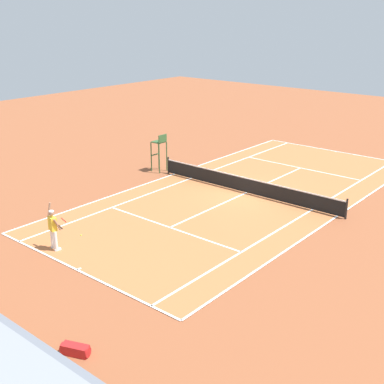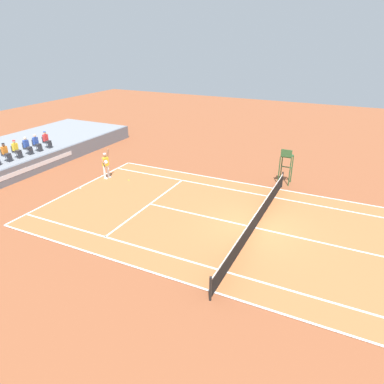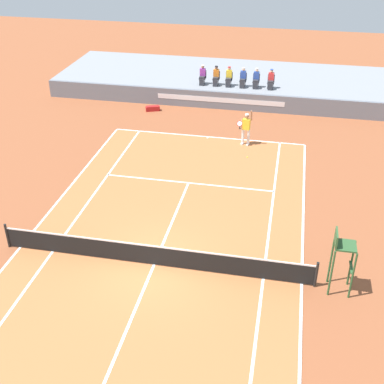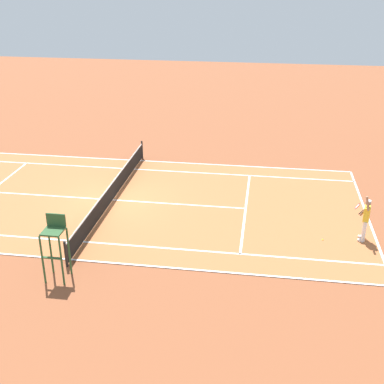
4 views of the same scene
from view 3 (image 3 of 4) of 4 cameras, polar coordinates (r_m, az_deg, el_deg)
name	(u,v)px [view 3 (image 3 of 4)]	position (r m, az deg, el deg)	size (l,w,h in m)	color
ground_plane	(154,265)	(19.33, -4.31, -8.26)	(80.00, 80.00, 0.00)	brown
court	(154,265)	(19.33, -4.31, -8.23)	(11.08, 23.88, 0.03)	#B76638
net	(153,254)	(19.01, -4.37, -7.03)	(11.98, 0.10, 1.07)	black
barrier_wall	(220,100)	(33.25, 3.20, 10.30)	(23.58, 0.25, 1.15)	slate
bleacher_platform	(228,81)	(36.85, 4.12, 12.33)	(23.58, 7.45, 1.15)	gray
spectator_seated_0	(202,75)	(34.21, 1.19, 13.03)	(0.44, 0.60, 1.27)	#474C56
spectator_seated_1	(216,76)	(34.07, 2.73, 12.92)	(0.44, 0.60, 1.27)	#474C56
spectator_seated_2	(229,77)	(33.96, 4.18, 12.82)	(0.44, 0.60, 1.27)	#474C56
spectator_seated_3	(243,78)	(33.86, 5.77, 12.69)	(0.44, 0.60, 1.27)	#474C56
spectator_seated_4	(256,79)	(33.79, 7.24, 12.57)	(0.44, 0.60, 1.27)	#474C56
spectator_seated_5	(271,80)	(33.74, 8.89, 12.42)	(0.44, 0.60, 1.27)	#474C56
tennis_player	(246,128)	(28.12, 6.11, 7.18)	(0.82, 0.62, 2.08)	white
tennis_ball	(247,157)	(27.04, 6.25, 3.92)	(0.07, 0.07, 0.07)	#D1E533
umpire_chair	(342,254)	(18.01, 16.57, -6.73)	(0.77, 0.77, 2.44)	#2D562D
equipment_bag	(153,108)	(33.09, -4.46, 9.38)	(0.95, 0.63, 0.32)	red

